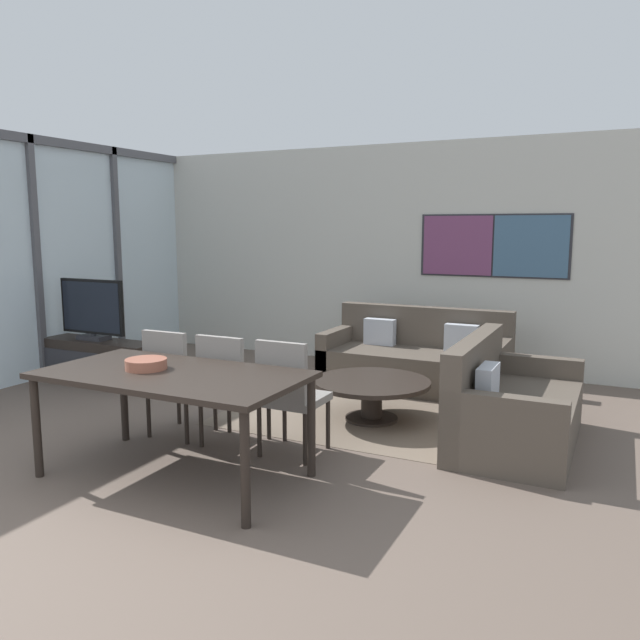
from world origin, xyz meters
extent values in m
plane|color=brown|center=(0.00, 0.00, 0.00)|extent=(24.00, 24.00, 0.00)
cube|color=silver|center=(0.00, 5.12, 1.40)|extent=(7.57, 0.06, 2.80)
cube|color=#2D2D33|center=(1.42, 5.08, 1.55)|extent=(1.74, 0.01, 0.75)
cube|color=#753D66|center=(1.00, 5.07, 1.55)|extent=(0.83, 0.02, 0.71)
cube|color=#426684|center=(1.85, 5.07, 1.55)|extent=(0.83, 0.02, 0.71)
cube|color=silver|center=(-3.28, 2.56, 1.40)|extent=(0.02, 5.12, 2.80)
cube|color=#515156|center=(-3.25, 2.56, 2.75)|extent=(0.07, 5.12, 0.10)
cube|color=#515156|center=(-3.25, 2.56, 1.40)|extent=(0.07, 0.08, 2.80)
cube|color=#515156|center=(-3.25, 3.84, 1.40)|extent=(0.07, 0.08, 2.80)
cube|color=#706051|center=(0.81, 2.75, 0.00)|extent=(2.77, 1.64, 0.01)
cube|color=black|center=(-2.63, 2.76, 0.24)|extent=(1.64, 0.39, 0.48)
cube|color=#2D2D33|center=(-2.63, 2.55, 0.24)|extent=(1.50, 0.01, 0.26)
cube|color=#2D2D33|center=(-2.63, 2.76, 0.51)|extent=(0.36, 0.20, 0.05)
cube|color=#2D2D33|center=(-2.63, 2.76, 0.57)|extent=(0.06, 0.03, 0.08)
cube|color=black|center=(-2.63, 2.76, 0.87)|extent=(0.92, 0.04, 0.63)
cube|color=black|center=(-2.63, 2.73, 0.87)|extent=(0.85, 0.01, 0.57)
cube|color=#51473D|center=(0.81, 4.03, 0.21)|extent=(2.00, 0.89, 0.42)
cube|color=#51473D|center=(0.81, 4.40, 0.43)|extent=(2.00, 0.16, 0.87)
cube|color=#51473D|center=(-0.12, 4.03, 0.30)|extent=(0.14, 0.89, 0.60)
cube|color=#51473D|center=(1.74, 4.03, 0.30)|extent=(0.14, 0.89, 0.60)
cube|color=#B2B7C1|center=(0.34, 4.22, 0.57)|extent=(0.36, 0.12, 0.30)
cube|color=#B2B7C1|center=(1.29, 4.22, 0.57)|extent=(0.36, 0.12, 0.30)
cube|color=#51473D|center=(2.12, 2.67, 0.21)|extent=(0.89, 1.64, 0.42)
cube|color=#51473D|center=(1.76, 2.67, 0.43)|extent=(0.16, 1.64, 0.87)
cube|color=#51473D|center=(2.12, 1.92, 0.30)|extent=(0.89, 0.14, 0.60)
cube|color=#51473D|center=(2.12, 3.42, 0.30)|extent=(0.89, 0.14, 0.60)
cube|color=#B2B7C1|center=(1.94, 2.30, 0.57)|extent=(0.12, 0.36, 0.30)
cylinder|color=black|center=(0.81, 2.75, 0.01)|extent=(0.49, 0.49, 0.03)
cylinder|color=black|center=(0.81, 2.75, 0.17)|extent=(0.19, 0.19, 0.34)
cylinder|color=black|center=(0.81, 2.75, 0.36)|extent=(1.08, 1.08, 0.04)
cube|color=black|center=(0.02, 0.91, 0.75)|extent=(1.87, 0.99, 0.04)
cylinder|color=black|center=(-0.85, 0.47, 0.36)|extent=(0.06, 0.06, 0.73)
cylinder|color=black|center=(0.90, 0.47, 0.36)|extent=(0.06, 0.06, 0.73)
cylinder|color=black|center=(-0.85, 1.34, 0.36)|extent=(0.06, 0.06, 0.73)
cylinder|color=black|center=(0.90, 1.34, 0.36)|extent=(0.06, 0.06, 0.73)
cube|color=gray|center=(-0.52, 1.68, 0.44)|extent=(0.46, 0.46, 0.06)
cube|color=gray|center=(-0.52, 1.47, 0.70)|extent=(0.42, 0.05, 0.46)
cylinder|color=black|center=(-0.72, 1.48, 0.20)|extent=(0.04, 0.04, 0.41)
cylinder|color=black|center=(-0.32, 1.48, 0.20)|extent=(0.04, 0.04, 0.41)
cylinder|color=black|center=(-0.72, 1.88, 0.20)|extent=(0.04, 0.04, 0.41)
cylinder|color=black|center=(-0.32, 1.88, 0.20)|extent=(0.04, 0.04, 0.41)
cube|color=gray|center=(0.02, 1.68, 0.44)|extent=(0.46, 0.46, 0.06)
cube|color=gray|center=(0.02, 1.48, 0.70)|extent=(0.42, 0.05, 0.46)
cylinder|color=black|center=(-0.18, 1.48, 0.20)|extent=(0.04, 0.04, 0.41)
cylinder|color=black|center=(0.22, 1.48, 0.20)|extent=(0.04, 0.04, 0.41)
cylinder|color=black|center=(-0.18, 1.88, 0.20)|extent=(0.04, 0.04, 0.41)
cylinder|color=black|center=(0.22, 1.88, 0.20)|extent=(0.04, 0.04, 0.41)
cube|color=gray|center=(0.57, 1.70, 0.44)|extent=(0.46, 0.46, 0.06)
cube|color=gray|center=(0.57, 1.49, 0.70)|extent=(0.42, 0.05, 0.46)
cylinder|color=black|center=(0.37, 1.50, 0.20)|extent=(0.04, 0.04, 0.41)
cylinder|color=black|center=(0.77, 1.50, 0.20)|extent=(0.04, 0.04, 0.41)
cylinder|color=black|center=(0.37, 1.90, 0.20)|extent=(0.04, 0.04, 0.41)
cylinder|color=black|center=(0.77, 1.90, 0.20)|extent=(0.04, 0.04, 0.41)
cylinder|color=#995642|center=(-0.20, 0.90, 0.80)|extent=(0.29, 0.29, 0.07)
torus|color=#995642|center=(-0.20, 0.90, 0.83)|extent=(0.30, 0.30, 0.02)
camera|label=1|loc=(2.83, -2.47, 1.78)|focal=35.00mm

